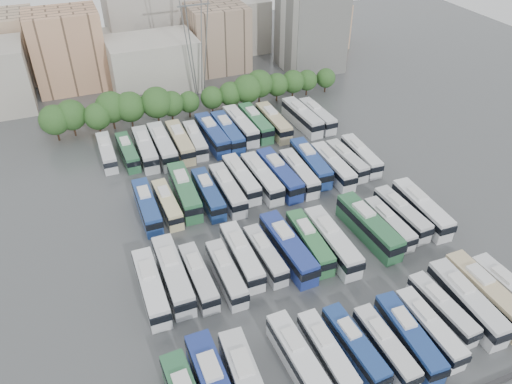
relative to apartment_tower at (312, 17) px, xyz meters
name	(u,v)px	position (x,y,z in m)	size (l,w,h in m)	color
ground	(281,231)	(-34.00, -58.00, -13.00)	(220.00, 220.00, 0.00)	#424447
tree_line	(185,99)	(-37.46, -15.91, -8.57)	(65.43, 7.94, 8.24)	black
city_buildings	(136,41)	(-41.46, 13.86, -5.13)	(102.00, 35.00, 20.00)	#9E998E
apartment_tower	(312,17)	(0.00, 0.00, 0.00)	(14.00, 14.00, 26.00)	silver
electricity_pylon	(194,17)	(-32.00, -8.00, 5.66)	(9.00, 6.91, 33.83)	slate
bus_r0_s4	(298,358)	(-42.32, -80.99, -11.16)	(3.01, 12.02, 3.75)	silver
bus_r0_s5	(327,353)	(-38.92, -81.52, -11.29)	(2.48, 11.11, 3.48)	white
bus_r0_s6	(355,346)	(-35.51, -81.81, -11.28)	(2.90, 11.23, 3.50)	navy
bus_r0_s7	(385,346)	(-32.20, -83.12, -11.33)	(2.48, 10.86, 3.40)	silver
bus_r0_s8	(409,337)	(-28.97, -83.10, -11.18)	(3.17, 11.93, 3.71)	navy
bus_r0_s9	(429,328)	(-25.85, -82.87, -11.28)	(2.48, 11.17, 3.50)	silver
bus_r0_s10	(442,308)	(-22.45, -80.99, -11.32)	(2.90, 10.98, 3.41)	silver
bus_r0_s11	(467,302)	(-19.10, -81.45, -11.02)	(3.15, 12.94, 4.04)	silver
bus_r0_s12	(486,293)	(-15.85, -81.21, -10.97)	(2.99, 13.17, 4.13)	#C5B187
bus_r0_s13	(510,292)	(-12.65, -82.13, -11.15)	(3.05, 12.12, 3.78)	silver
bus_r1_s0	(151,287)	(-55.35, -64.08, -11.09)	(2.83, 12.43, 3.89)	white
bus_r1_s1	(173,274)	(-52.14, -63.01, -10.97)	(2.92, 13.21, 4.14)	silver
bus_r1_s2	(198,277)	(-49.06, -64.41, -11.27)	(2.59, 11.26, 3.52)	silver
bus_r1_s3	(226,273)	(-45.40, -65.19, -11.27)	(2.46, 11.25, 3.53)	silver
bus_r1_s4	(242,255)	(-42.31, -62.85, -11.14)	(2.77, 12.11, 3.79)	silver
bus_r1_s5	(265,255)	(-39.10, -63.70, -11.33)	(2.68, 10.90, 3.40)	silver
bus_r1_s6	(288,247)	(-35.71, -63.93, -10.92)	(3.46, 13.59, 4.23)	navy
bus_r1_s7	(309,242)	(-32.20, -63.78, -11.14)	(3.13, 12.18, 3.79)	#317240
bus_r1_s8	(332,241)	(-29.21, -65.06, -10.96)	(3.02, 13.25, 4.15)	silver
bus_r1_s10	(369,226)	(-22.48, -64.18, -10.90)	(3.67, 13.79, 4.28)	#2A633C
bus_r1_s11	(389,223)	(-18.99, -64.36, -11.33)	(2.57, 10.91, 3.41)	silver
bus_r1_s12	(402,213)	(-15.87, -63.17, -11.18)	(3.01, 11.87, 3.70)	silver
bus_r1_s13	(422,208)	(-12.37, -63.45, -11.00)	(3.23, 13.05, 4.07)	white
bus_r2_s1	(147,206)	(-52.21, -46.57, -11.13)	(2.77, 12.20, 3.82)	navy
bus_r2_s2	(167,204)	(-49.05, -46.93, -11.31)	(2.70, 11.06, 3.45)	beige
bus_r2_s3	(184,191)	(-45.67, -45.07, -10.92)	(3.44, 13.58, 4.23)	#2C673F
bus_r2_s4	(208,193)	(-42.17, -46.89, -11.16)	(2.71, 11.97, 3.75)	navy
bus_r2_s5	(228,189)	(-38.88, -47.06, -11.10)	(2.70, 12.36, 3.88)	silver
bus_r2_s6	(241,178)	(-35.63, -44.78, -11.12)	(2.92, 12.23, 3.82)	silver
bus_r2_s7	(262,178)	(-32.34, -46.09, -11.03)	(3.11, 12.83, 4.00)	silver
bus_r2_s8	(279,174)	(-29.15, -46.25, -10.94)	(3.40, 13.45, 4.19)	navy
bus_r2_s9	(299,173)	(-25.70, -46.86, -11.14)	(2.89, 12.14, 3.79)	silver
bus_r2_s10	(310,162)	(-22.41, -44.85, -10.99)	(3.44, 13.16, 4.09)	navy
bus_r2_s11	(333,166)	(-19.20, -47.22, -11.08)	(2.78, 12.50, 3.92)	white
bus_r2_s12	(347,160)	(-15.74, -46.19, -11.26)	(2.86, 11.36, 3.54)	silver
bus_r2_s13	(361,155)	(-12.52, -45.83, -11.21)	(3.06, 11.73, 3.65)	silver
bus_r3_s0	(107,152)	(-55.70, -27.09, -11.26)	(2.55, 11.32, 3.55)	silver
bus_r3_s1	(128,152)	(-52.05, -28.39, -11.28)	(2.79, 11.25, 3.51)	#2B653F
bus_r3_s2	(145,148)	(-48.83, -28.93, -11.02)	(3.05, 12.93, 4.04)	silver
bus_r3_s3	(162,145)	(-45.60, -29.14, -10.92)	(2.98, 13.52, 4.24)	silver
bus_r3_s4	(180,142)	(-42.14, -28.86, -11.02)	(2.91, 12.85, 4.02)	#C3B286
bus_r3_s5	(195,140)	(-39.13, -28.86, -11.25)	(2.97, 11.44, 3.56)	silver
bus_r3_s6	(212,134)	(-35.60, -28.52, -10.94)	(3.36, 13.48, 4.20)	navy
bus_r3_s7	(228,132)	(-32.50, -28.78, -10.97)	(2.88, 13.19, 4.14)	navy
bus_r3_s8	(241,125)	(-29.12, -27.06, -10.99)	(3.30, 13.17, 4.10)	silver
bus_r3_s9	(255,122)	(-25.83, -26.97, -11.01)	(3.00, 12.95, 4.05)	#307145
bus_r3_s10	(273,122)	(-22.35, -28.16, -10.99)	(2.85, 13.03, 4.09)	#C5B587
bus_r3_s12	(302,117)	(-15.99, -28.38, -10.95)	(3.49, 13.44, 4.18)	silver
bus_r3_s13	(317,116)	(-12.64, -28.76, -11.12)	(2.99, 12.27, 3.83)	silver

